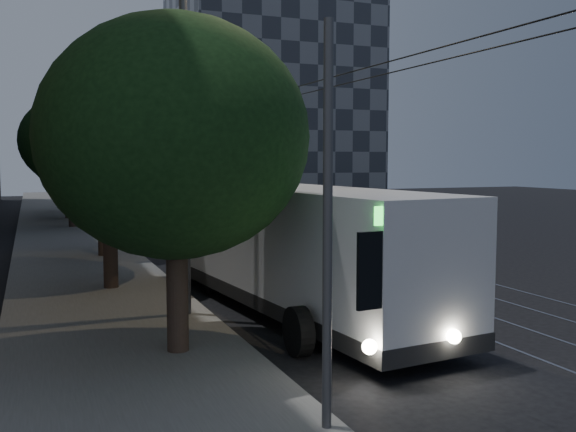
# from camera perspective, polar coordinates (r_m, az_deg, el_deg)

# --- Properties ---
(ground) EXTENTS (120.00, 120.00, 0.00)m
(ground) POSITION_cam_1_polar(r_m,az_deg,el_deg) (20.79, 4.85, -6.23)
(ground) COLOR black
(ground) RESTS_ON ground
(sidewalk) EXTENTS (5.00, 90.00, 0.15)m
(sidewalk) POSITION_cam_1_polar(r_m,az_deg,el_deg) (38.44, -19.26, -1.20)
(sidewalk) COLOR slate
(sidewalk) RESTS_ON ground
(tram_rails) EXTENTS (4.52, 90.00, 0.02)m
(tram_rails) POSITION_cam_1_polar(r_m,az_deg,el_deg) (40.15, -4.86, -0.78)
(tram_rails) COLOR #96959D
(tram_rails) RESTS_ON ground
(overhead_wires) EXTENTS (2.23, 90.00, 6.00)m
(overhead_wires) POSITION_cam_1_polar(r_m,az_deg,el_deg) (38.43, -15.64, 3.96)
(overhead_wires) COLOR black
(overhead_wires) RESTS_ON ground
(building_distant_right) EXTENTS (22.00, 18.00, 24.00)m
(building_distant_right) POSITION_cam_1_polar(r_m,az_deg,el_deg) (78.49, -1.56, 10.82)
(building_distant_right) COLOR #31373F
(building_distant_right) RESTS_ON ground
(trolleybus) EXTENTS (3.97, 13.01, 5.63)m
(trolleybus) POSITION_cam_1_polar(r_m,az_deg,el_deg) (17.43, -0.52, -2.44)
(trolleybus) COLOR silver
(trolleybus) RESTS_ON ground
(pickup_silver) EXTENTS (4.57, 6.15, 1.55)m
(pickup_silver) POSITION_cam_1_polar(r_m,az_deg,el_deg) (32.51, -10.40, -0.85)
(pickup_silver) COLOR #9B9CA2
(pickup_silver) RESTS_ON ground
(car_white_a) EXTENTS (2.70, 4.56, 1.46)m
(car_white_a) POSITION_cam_1_polar(r_m,az_deg,el_deg) (36.57, -11.59, -0.30)
(car_white_a) COLOR #B1B1B5
(car_white_a) RESTS_ON ground
(car_white_b) EXTENTS (3.63, 5.84, 1.58)m
(car_white_b) POSITION_cam_1_polar(r_m,az_deg,el_deg) (40.34, -12.57, 0.26)
(car_white_b) COLOR #B8B9BC
(car_white_b) RESTS_ON ground
(car_white_c) EXTENTS (2.46, 4.85, 1.52)m
(car_white_c) POSITION_cam_1_polar(r_m,az_deg,el_deg) (43.10, -15.33, 0.46)
(car_white_c) COLOR silver
(car_white_c) RESTS_ON ground
(car_white_d) EXTENTS (3.11, 4.52, 1.43)m
(car_white_d) POSITION_cam_1_polar(r_m,az_deg,el_deg) (49.23, -14.28, 0.97)
(car_white_d) COLOR #BCBCC1
(car_white_d) RESTS_ON ground
(tree_0) EXTENTS (5.40, 5.40, 6.92)m
(tree_0) POSITION_cam_1_polar(r_m,az_deg,el_deg) (13.05, -10.02, 6.86)
(tree_0) COLOR #32241B
(tree_0) RESTS_ON ground
(tree_1) EXTENTS (4.22, 4.22, 6.28)m
(tree_1) POSITION_cam_1_polar(r_m,az_deg,el_deg) (20.14, -15.71, 5.72)
(tree_1) COLOR #32241B
(tree_1) RESTS_ON ground
(tree_2) EXTENTS (4.06, 4.06, 5.97)m
(tree_2) POSITION_cam_1_polar(r_m,az_deg,el_deg) (27.08, -16.25, 4.97)
(tree_2) COLOR #32241B
(tree_2) RESTS_ON ground
(tree_3) EXTENTS (5.73, 5.73, 7.73)m
(tree_3) POSITION_cam_1_polar(r_m,az_deg,el_deg) (39.46, -18.79, 6.33)
(tree_3) COLOR #32241B
(tree_3) RESTS_ON ground
(tree_4) EXTENTS (4.96, 4.96, 6.67)m
(tree_4) POSITION_cam_1_polar(r_m,az_deg,el_deg) (45.58, -19.07, 5.22)
(tree_4) COLOR #32241B
(tree_4) RESTS_ON ground
(tree_5) EXTENTS (4.69, 4.69, 6.61)m
(tree_5) POSITION_cam_1_polar(r_m,az_deg,el_deg) (50.94, -18.96, 5.23)
(tree_5) COLOR #32241B
(tree_5) RESTS_ON ground
(streetlamp_near) EXTENTS (2.68, 0.44, 11.24)m
(streetlamp_near) POSITION_cam_1_polar(r_m,az_deg,el_deg) (16.51, -7.76, 14.22)
(streetlamp_near) COLOR #4F4F52
(streetlamp_near) RESTS_ON ground
(streetlamp_far) EXTENTS (2.21, 0.44, 9.02)m
(streetlamp_far) POSITION_cam_1_polar(r_m,az_deg,el_deg) (43.02, -16.96, 6.71)
(streetlamp_far) COLOR #4F4F52
(streetlamp_far) RESTS_ON ground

